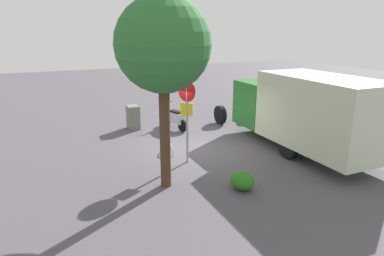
{
  "coord_description": "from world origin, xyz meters",
  "views": [
    {
      "loc": [
        -11.21,
        5.74,
        4.5
      ],
      "look_at": [
        -0.25,
        0.45,
        0.98
      ],
      "focal_mm": 31.98,
      "sensor_mm": 36.0,
      "label": 1
    }
  ],
  "objects_px": {
    "box_truck_near": "(302,109)",
    "motorcycle": "(175,118)",
    "bike_rack_hoop": "(169,153)",
    "street_tree": "(163,46)",
    "stop_sign": "(187,108)",
    "utility_cabinet": "(133,117)"
  },
  "relations": [
    {
      "from": "street_tree",
      "to": "utility_cabinet",
      "type": "distance_m",
      "value": 7.32
    },
    {
      "from": "box_truck_near",
      "to": "street_tree",
      "type": "distance_m",
      "value": 6.32
    },
    {
      "from": "motorcycle",
      "to": "bike_rack_hoop",
      "type": "relative_size",
      "value": 2.1
    },
    {
      "from": "motorcycle",
      "to": "utility_cabinet",
      "type": "bearing_deg",
      "value": 48.62
    },
    {
      "from": "motorcycle",
      "to": "street_tree",
      "type": "relative_size",
      "value": 0.33
    },
    {
      "from": "street_tree",
      "to": "stop_sign",
      "type": "bearing_deg",
      "value": -43.43
    },
    {
      "from": "box_truck_near",
      "to": "stop_sign",
      "type": "bearing_deg",
      "value": 82.4
    },
    {
      "from": "box_truck_near",
      "to": "stop_sign",
      "type": "relative_size",
      "value": 2.88
    },
    {
      "from": "box_truck_near",
      "to": "bike_rack_hoop",
      "type": "bearing_deg",
      "value": 70.16
    },
    {
      "from": "stop_sign",
      "to": "bike_rack_hoop",
      "type": "height_order",
      "value": "stop_sign"
    },
    {
      "from": "bike_rack_hoop",
      "to": "box_truck_near",
      "type": "bearing_deg",
      "value": -111.78
    },
    {
      "from": "motorcycle",
      "to": "bike_rack_hoop",
      "type": "distance_m",
      "value": 3.3
    },
    {
      "from": "motorcycle",
      "to": "utility_cabinet",
      "type": "xyz_separation_m",
      "value": [
        0.89,
        1.72,
        0.03
      ]
    },
    {
      "from": "street_tree",
      "to": "box_truck_near",
      "type": "bearing_deg",
      "value": -83.09
    },
    {
      "from": "stop_sign",
      "to": "bike_rack_hoop",
      "type": "bearing_deg",
      "value": 11.46
    },
    {
      "from": "stop_sign",
      "to": "utility_cabinet",
      "type": "distance_m",
      "value": 5.14
    },
    {
      "from": "box_truck_near",
      "to": "motorcycle",
      "type": "bearing_deg",
      "value": 35.71
    },
    {
      "from": "utility_cabinet",
      "to": "bike_rack_hoop",
      "type": "distance_m",
      "value": 3.85
    },
    {
      "from": "box_truck_near",
      "to": "street_tree",
      "type": "bearing_deg",
      "value": 98.85
    },
    {
      "from": "motorcycle",
      "to": "stop_sign",
      "type": "distance_m",
      "value": 4.44
    },
    {
      "from": "street_tree",
      "to": "bike_rack_hoop",
      "type": "height_order",
      "value": "street_tree"
    },
    {
      "from": "box_truck_near",
      "to": "utility_cabinet",
      "type": "xyz_separation_m",
      "value": [
        5.66,
        4.91,
        -1.08
      ]
    }
  ]
}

